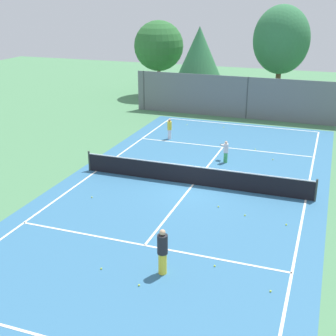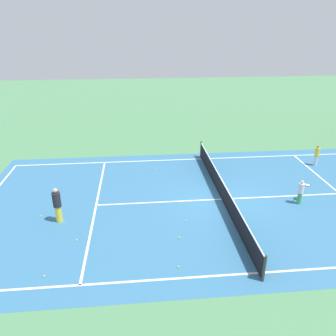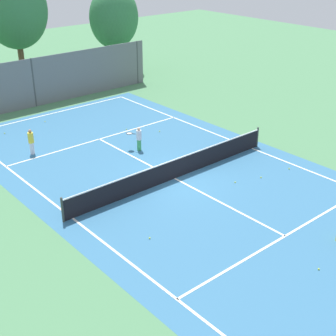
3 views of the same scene
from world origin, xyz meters
name	(u,v)px [view 3 (image 3 of 3)]	position (x,y,z in m)	size (l,w,h in m)	color
ground_plane	(175,178)	(0.00, 0.00, 0.00)	(80.00, 80.00, 0.00)	#4C8456
court_surface	(175,178)	(0.00, 0.00, 0.00)	(13.00, 25.00, 0.01)	teal
tennis_net	(175,169)	(0.00, 0.00, 0.51)	(11.90, 0.10, 1.10)	#333833
perimeter_fence	(34,83)	(0.00, 14.00, 1.60)	(18.00, 0.12, 3.20)	slate
tree_1	(15,10)	(1.62, 19.06, 5.50)	(4.61, 4.23, 8.29)	brown
tree_2	(114,17)	(9.34, 18.04, 4.35)	(4.10, 3.45, 6.83)	brown
player_0	(139,138)	(0.77, 3.77, 0.67)	(0.65, 0.82, 1.28)	#3FA559
player_1	(31,142)	(-3.76, 6.98, 0.69)	(0.29, 0.29, 1.36)	silver
tennis_ball_0	(45,122)	(-1.01, 10.87, 0.03)	(0.07, 0.07, 0.07)	#CCE533
tennis_ball_2	(5,133)	(-3.70, 10.63, 0.03)	(0.07, 0.07, 0.07)	#CCE533
tennis_ball_3	(289,169)	(4.92, -2.88, 0.03)	(0.07, 0.07, 0.07)	#CCE533
tennis_ball_5	(159,131)	(3.28, 5.08, 0.03)	(0.07, 0.07, 0.07)	#CCE533
tennis_ball_6	(235,182)	(1.84, -2.15, 0.03)	(0.07, 0.07, 0.07)	#CCE533
tennis_ball_7	(126,129)	(2.01, 6.59, 0.03)	(0.07, 0.07, 0.07)	#CCE533
tennis_ball_8	(261,177)	(3.14, -2.61, 0.03)	(0.07, 0.07, 0.07)	#CCE533
tennis_ball_9	(319,269)	(-0.80, -8.43, 0.03)	(0.07, 0.07, 0.07)	#CCE533
tennis_ball_10	(150,238)	(-4.04, -3.18, 0.03)	(0.07, 0.07, 0.07)	#CCE533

